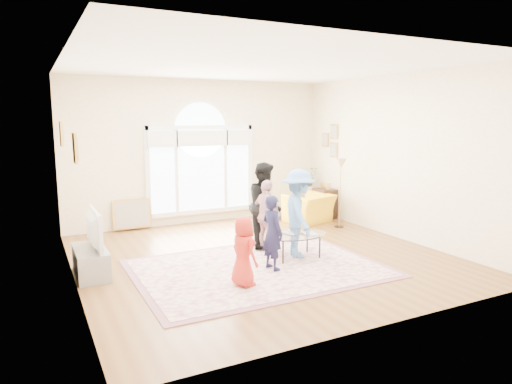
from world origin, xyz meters
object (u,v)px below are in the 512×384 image
television (89,230)px  area_rug (258,268)px  tv_console (91,262)px  coffee_table (296,235)px  armchair (309,208)px

television → area_rug: bearing=-19.9°
area_rug → television: size_ratio=3.58×
area_rug → tv_console: tv_console is taller
coffee_table → tv_console: bearing=169.9°
tv_console → television: television is taller
area_rug → armchair: size_ratio=3.65×
area_rug → coffee_table: (0.82, 0.20, 0.39)m
television → armchair: television is taller
tv_console → armchair: size_ratio=1.01×
tv_console → coffee_table: bearing=-11.8°
tv_console → armchair: armchair is taller
area_rug → television: television is taller
area_rug → television: bearing=160.1°
tv_console → coffee_table: size_ratio=0.89×
area_rug → armchair: (2.54, 2.41, 0.31)m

